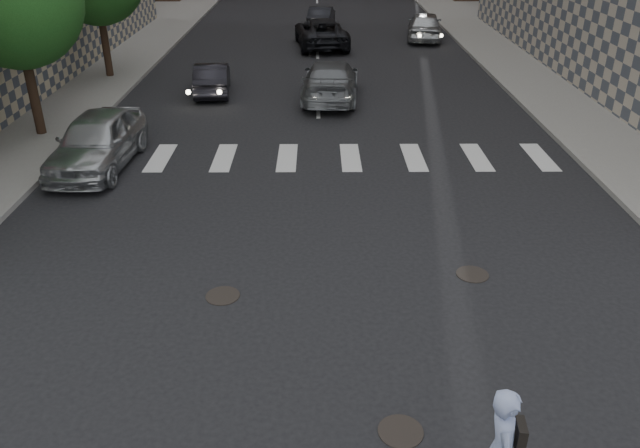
{
  "coord_description": "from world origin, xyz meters",
  "views": [
    {
      "loc": [
        -0.07,
        -9.46,
        7.16
      ],
      "look_at": [
        -0.0,
        1.89,
        1.3
      ],
      "focal_mm": 35.0,
      "sensor_mm": 36.0,
      "label": 1
    }
  ],
  "objects_px": {
    "traffic_car_a": "(212,78)",
    "traffic_car_c": "(321,33)",
    "silver_sedan": "(97,141)",
    "traffic_car_e": "(321,17)",
    "traffic_car_d": "(425,26)",
    "traffic_car_b": "(331,80)"
  },
  "relations": [
    {
      "from": "silver_sedan",
      "to": "traffic_car_b",
      "type": "height_order",
      "value": "silver_sedan"
    },
    {
      "from": "traffic_car_b",
      "to": "traffic_car_c",
      "type": "xyz_separation_m",
      "value": [
        -0.3,
        10.4,
        0.0
      ]
    },
    {
      "from": "traffic_car_b",
      "to": "traffic_car_c",
      "type": "bearing_deg",
      "value": -84.31
    },
    {
      "from": "traffic_car_c",
      "to": "traffic_car_d",
      "type": "bearing_deg",
      "value": -168.13
    },
    {
      "from": "traffic_car_b",
      "to": "silver_sedan",
      "type": "bearing_deg",
      "value": 49.74
    },
    {
      "from": "silver_sedan",
      "to": "traffic_car_c",
      "type": "height_order",
      "value": "silver_sedan"
    },
    {
      "from": "silver_sedan",
      "to": "traffic_car_e",
      "type": "height_order",
      "value": "silver_sedan"
    },
    {
      "from": "traffic_car_b",
      "to": "traffic_car_d",
      "type": "bearing_deg",
      "value": -110.8
    },
    {
      "from": "traffic_car_a",
      "to": "traffic_car_d",
      "type": "distance_m",
      "value": 15.68
    },
    {
      "from": "silver_sedan",
      "to": "traffic_car_b",
      "type": "xyz_separation_m",
      "value": [
        7.14,
        7.32,
        -0.05
      ]
    },
    {
      "from": "traffic_car_b",
      "to": "traffic_car_c",
      "type": "relative_size",
      "value": 0.96
    },
    {
      "from": "silver_sedan",
      "to": "traffic_car_d",
      "type": "xyz_separation_m",
      "value": [
        12.87,
        19.72,
        -0.02
      ]
    },
    {
      "from": "silver_sedan",
      "to": "traffic_car_b",
      "type": "bearing_deg",
      "value": 48.29
    },
    {
      "from": "silver_sedan",
      "to": "traffic_car_c",
      "type": "bearing_deg",
      "value": 71.47
    },
    {
      "from": "silver_sedan",
      "to": "traffic_car_c",
      "type": "distance_m",
      "value": 18.99
    },
    {
      "from": "traffic_car_b",
      "to": "traffic_car_c",
      "type": "height_order",
      "value": "traffic_car_c"
    },
    {
      "from": "traffic_car_d",
      "to": "silver_sedan",
      "type": "bearing_deg",
      "value": 64.67
    },
    {
      "from": "traffic_car_a",
      "to": "silver_sedan",
      "type": "bearing_deg",
      "value": 69.23
    },
    {
      "from": "traffic_car_d",
      "to": "traffic_car_a",
      "type": "bearing_deg",
      "value": 54.95
    },
    {
      "from": "traffic_car_d",
      "to": "traffic_car_b",
      "type": "bearing_deg",
      "value": 72.99
    },
    {
      "from": "traffic_car_a",
      "to": "traffic_car_c",
      "type": "height_order",
      "value": "traffic_car_c"
    },
    {
      "from": "traffic_car_a",
      "to": "traffic_car_c",
      "type": "relative_size",
      "value": 0.7
    }
  ]
}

